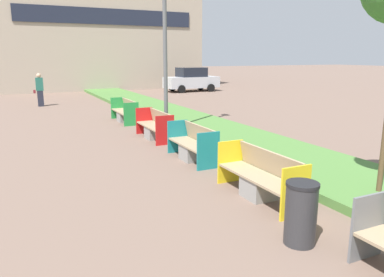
% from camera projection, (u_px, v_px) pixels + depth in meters
% --- Properties ---
extents(planter_grass_strip, '(2.80, 120.00, 0.18)m').
position_uv_depth(planter_grass_strip, '(236.00, 138.00, 12.32)').
color(planter_grass_strip, '#4C7A38').
rests_on(planter_grass_strip, ground).
extents(building_backdrop, '(16.29, 8.48, 10.38)m').
position_uv_depth(building_backdrop, '(98.00, 27.00, 32.75)').
color(building_backdrop, tan).
rests_on(building_backdrop, ground).
extents(bench_yellow_frame, '(0.65, 2.18, 0.94)m').
position_uv_depth(bench_yellow_frame, '(260.00, 180.00, 7.37)').
color(bench_yellow_frame, gray).
rests_on(bench_yellow_frame, ground).
extents(bench_teal_frame, '(0.65, 1.93, 0.94)m').
position_uv_depth(bench_teal_frame, '(193.00, 147.00, 10.05)').
color(bench_teal_frame, gray).
rests_on(bench_teal_frame, ground).
extents(bench_red_frame, '(0.65, 2.06, 0.94)m').
position_uv_depth(bench_red_frame, '(155.00, 128.00, 12.64)').
color(bench_red_frame, gray).
rests_on(bench_red_frame, ground).
extents(bench_green_frame, '(0.65, 2.12, 0.94)m').
position_uv_depth(bench_green_frame, '(125.00, 113.00, 15.87)').
color(bench_green_frame, gray).
rests_on(bench_green_frame, ground).
extents(litter_bin, '(0.49, 0.49, 0.96)m').
position_uv_depth(litter_bin, '(301.00, 213.00, 5.53)').
color(litter_bin, '#2D2D30').
rests_on(litter_bin, ground).
extents(pedestrian_walking, '(0.53, 0.24, 1.82)m').
position_uv_depth(pedestrian_walking, '(40.00, 89.00, 20.60)').
color(pedestrian_walking, '#232633').
rests_on(pedestrian_walking, ground).
extents(parked_car_distant, '(4.25, 2.00, 1.86)m').
position_uv_depth(parked_car_distant, '(191.00, 80.00, 29.31)').
color(parked_car_distant, '#B7BABF').
rests_on(parked_car_distant, ground).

